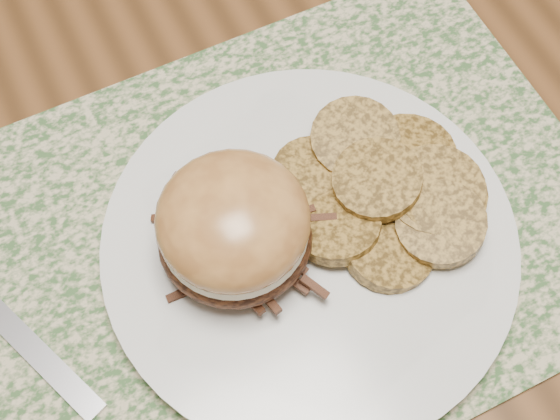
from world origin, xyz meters
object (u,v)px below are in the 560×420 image
object	(u,v)px
dinner_plate	(309,245)
pork_sandwich	(234,228)
dining_table	(382,112)
fork	(0,316)

from	to	relation	value
dinner_plate	pork_sandwich	size ratio (longest dim) A/B	2.07
dinner_plate	dining_table	bearing A→B (deg)	41.46
dinner_plate	fork	distance (m)	0.21
pork_sandwich	fork	world-z (taller)	pork_sandwich
dinner_plate	fork	size ratio (longest dim) A/B	1.45
dinner_plate	fork	world-z (taller)	dinner_plate
dinner_plate	pork_sandwich	xyz separation A→B (m)	(-0.05, 0.01, 0.04)
dinner_plate	pork_sandwich	bearing A→B (deg)	163.69
dining_table	dinner_plate	bearing A→B (deg)	-138.54
pork_sandwich	fork	bearing A→B (deg)	-169.92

